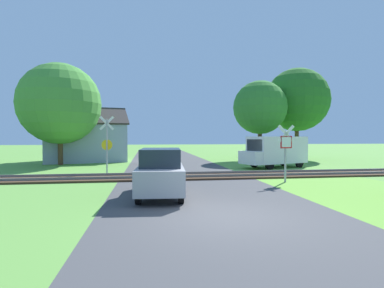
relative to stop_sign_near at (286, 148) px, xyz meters
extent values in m
plane|color=#5B933D|center=(-4.58, -5.71, -1.67)|extent=(160.00, 160.00, 0.00)
cube|color=#424244|center=(-4.58, -3.71, -1.67)|extent=(7.01, 80.00, 0.01)
cube|color=#422D1E|center=(-4.58, 2.51, -1.62)|extent=(60.00, 2.60, 0.10)
cube|color=slate|center=(-4.58, 3.22, -1.51)|extent=(60.00, 0.08, 0.12)
cube|color=slate|center=(-4.58, 1.79, -1.51)|extent=(60.00, 0.08, 0.12)
cylinder|color=#9E9EA5|center=(0.00, 0.03, -0.41)|extent=(0.10, 0.10, 2.51)
cube|color=red|center=(0.00, -0.03, 0.29)|extent=(0.60, 0.08, 0.60)
cube|color=white|center=(0.00, -0.05, 0.29)|extent=(0.49, 0.05, 0.49)
cube|color=white|center=(0.00, -0.03, 0.69)|extent=(0.88, 0.10, 0.88)
cube|color=white|center=(0.00, -0.03, 0.69)|extent=(0.88, 0.10, 0.88)
cylinder|color=#9E9EA5|center=(-9.08, 4.96, -0.02)|extent=(0.09, 0.09, 3.30)
cube|color=white|center=(-9.08, 5.02, 1.38)|extent=(0.88, 0.07, 0.88)
cube|color=white|center=(-9.08, 5.02, 1.38)|extent=(0.88, 0.07, 0.88)
cylinder|color=yellow|center=(-9.08, 5.02, 0.06)|extent=(0.64, 0.06, 0.64)
cube|color=#99A3B7|center=(-12.15, 14.58, 0.03)|extent=(7.55, 6.16, 3.40)
cube|color=#332D2D|center=(-11.89, 13.40, 2.43)|extent=(7.43, 4.17, 1.68)
cube|color=#332D2D|center=(-12.40, 15.77, 2.43)|extent=(7.43, 4.17, 1.68)
cube|color=brown|center=(-10.35, 14.97, 2.41)|extent=(0.59, 0.59, 1.10)
cylinder|color=#513823|center=(-13.45, 11.15, -0.45)|extent=(0.38, 0.38, 2.44)
sphere|color=#478E38|center=(-13.45, 11.15, 3.15)|extent=(6.33, 6.33, 6.33)
cylinder|color=#513823|center=(8.47, 15.00, 0.13)|extent=(0.41, 0.41, 3.59)
sphere|color=#286B23|center=(8.47, 15.00, 4.33)|extent=(6.41, 6.41, 6.41)
cylinder|color=#513823|center=(3.85, 13.29, -0.12)|extent=(0.40, 0.40, 3.11)
sphere|color=#337A2D|center=(3.85, 13.29, 3.32)|extent=(5.02, 5.02, 5.02)
cube|color=white|center=(2.61, 6.75, -0.38)|extent=(4.59, 3.21, 1.90)
cube|color=white|center=(0.31, 5.93, -0.88)|extent=(1.27, 1.94, 0.90)
cube|color=#19232D|center=(0.66, 6.05, -0.05)|extent=(0.58, 1.53, 0.85)
cube|color=navy|center=(2.29, 7.65, -0.71)|extent=(3.56, 1.29, 0.16)
cylinder|color=black|center=(1.01, 7.01, -1.33)|extent=(0.70, 0.40, 0.68)
cylinder|color=black|center=(1.53, 5.54, -1.33)|extent=(0.70, 0.40, 0.68)
cylinder|color=black|center=(3.69, 7.97, -1.33)|extent=(0.70, 0.40, 0.68)
cylinder|color=black|center=(4.22, 6.50, -1.33)|extent=(0.70, 0.40, 0.68)
cube|color=#99999E|center=(-6.16, -2.45, -0.95)|extent=(1.92, 4.11, 0.84)
cube|color=#19232D|center=(-6.17, -2.65, -0.21)|extent=(1.54, 2.29, 0.64)
cylinder|color=black|center=(-5.36, -1.15, -1.37)|extent=(0.22, 0.61, 0.60)
cylinder|color=black|center=(-6.76, -1.05, -1.37)|extent=(0.22, 0.61, 0.60)
cylinder|color=black|center=(-5.55, -3.86, -1.37)|extent=(0.22, 0.61, 0.60)
cylinder|color=black|center=(-6.95, -3.76, -1.37)|extent=(0.22, 0.61, 0.60)
camera|label=1|loc=(-6.65, -13.68, 0.54)|focal=28.00mm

